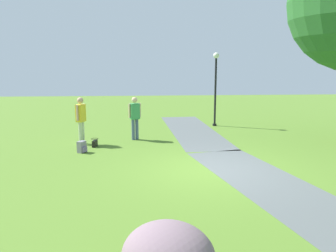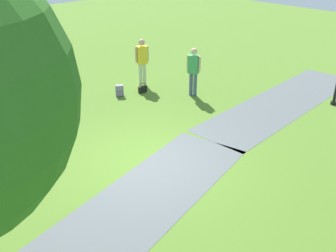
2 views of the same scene
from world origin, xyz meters
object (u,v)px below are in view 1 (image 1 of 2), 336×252
(spare_backpack_on_lawn, at_px, (82,147))
(woman_with_handbag, at_px, (81,117))
(lamp_post, at_px, (216,81))
(handbag_on_grass, at_px, (95,143))
(man_near_boulder, at_px, (135,115))

(spare_backpack_on_lawn, bearing_deg, woman_with_handbag, -170.13)
(lamp_post, distance_m, spare_backpack_on_lawn, 7.71)
(handbag_on_grass, bearing_deg, man_near_boulder, 127.37)
(lamp_post, height_order, man_near_boulder, lamp_post)
(spare_backpack_on_lawn, bearing_deg, man_near_boulder, 136.99)
(handbag_on_grass, bearing_deg, lamp_post, 126.72)
(man_near_boulder, bearing_deg, lamp_post, 126.47)
(lamp_post, height_order, woman_with_handbag, lamp_post)
(woman_with_handbag, relative_size, man_near_boulder, 1.04)
(woman_with_handbag, height_order, man_near_boulder, woman_with_handbag)
(lamp_post, xyz_separation_m, handbag_on_grass, (3.99, -5.35, -2.07))
(man_near_boulder, distance_m, spare_backpack_on_lawn, 2.76)
(lamp_post, xyz_separation_m, spare_backpack_on_lawn, (4.80, -5.68, -2.02))
(woman_with_handbag, distance_m, man_near_boulder, 2.12)
(man_near_boulder, relative_size, handbag_on_grass, 5.15)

